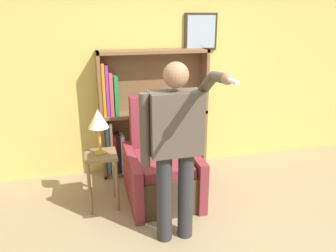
% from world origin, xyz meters
% --- Properties ---
extents(ground_plane, '(14.00, 14.00, 0.00)m').
position_xyz_m(ground_plane, '(0.00, 0.00, 0.00)').
color(ground_plane, '#9E8966').
extents(wall_back, '(8.00, 0.11, 2.80)m').
position_xyz_m(wall_back, '(0.00, 2.03, 1.40)').
color(wall_back, '#E0C160').
rests_on(wall_back, ground_plane).
extents(bookcase, '(1.46, 0.28, 1.70)m').
position_xyz_m(bookcase, '(-0.29, 1.87, 0.81)').
color(bookcase, brown).
rests_on(bookcase, ground_plane).
extents(armchair, '(0.81, 0.94, 1.20)m').
position_xyz_m(armchair, '(-0.21, 1.11, 0.36)').
color(armchair, '#4C3823').
rests_on(armchair, ground_plane).
extents(person_standing, '(0.62, 0.78, 1.75)m').
position_xyz_m(person_standing, '(-0.26, 0.30, 1.02)').
color(person_standing, '#2D2D33').
rests_on(person_standing, ground_plane).
extents(side_table, '(0.35, 0.35, 0.65)m').
position_xyz_m(side_table, '(-0.91, 1.08, 0.50)').
color(side_table, '#846647').
rests_on(side_table, ground_plane).
extents(table_lamp, '(0.22, 0.22, 0.52)m').
position_xyz_m(table_lamp, '(-0.91, 1.08, 1.05)').
color(table_lamp, gold).
rests_on(table_lamp, side_table).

